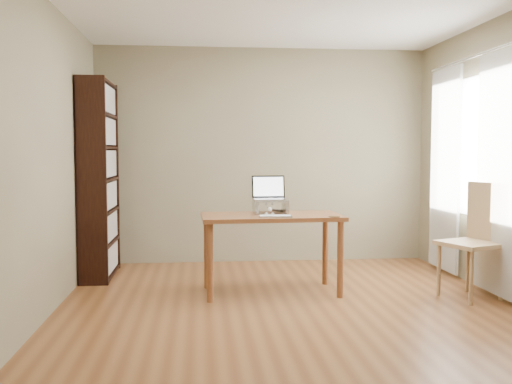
% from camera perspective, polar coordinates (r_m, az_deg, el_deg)
% --- Properties ---
extents(room, '(4.04, 4.54, 2.64)m').
position_cam_1_polar(room, '(4.76, 3.97, 3.51)').
color(room, brown).
rests_on(room, ground).
extents(bookshelf, '(0.30, 0.90, 2.10)m').
position_cam_1_polar(bookshelf, '(6.32, -15.39, 1.21)').
color(bookshelf, black).
rests_on(bookshelf, ground).
extents(curtains, '(0.03, 1.90, 2.25)m').
position_cam_1_polar(curtains, '(6.10, 20.47, 2.14)').
color(curtains, silver).
rests_on(curtains, ground).
extents(desk, '(1.34, 0.71, 0.75)m').
position_cam_1_polar(desk, '(5.42, 1.55, -3.38)').
color(desk, brown).
rests_on(desk, ground).
extents(laptop_stand, '(0.32, 0.25, 0.13)m').
position_cam_1_polar(laptop_stand, '(5.48, 1.45, -1.33)').
color(laptop_stand, silver).
rests_on(laptop_stand, desk).
extents(laptop, '(0.33, 0.28, 0.23)m').
position_cam_1_polar(laptop, '(5.53, 1.38, -0.16)').
color(laptop, silver).
rests_on(laptop, laptop_stand).
extents(keyboard, '(0.31, 0.16, 0.02)m').
position_cam_1_polar(keyboard, '(5.19, 1.95, -2.44)').
color(keyboard, silver).
rests_on(keyboard, desk).
extents(coaster, '(0.11, 0.11, 0.01)m').
position_cam_1_polar(coaster, '(5.26, 7.83, -2.47)').
color(coaster, '#51361B').
rests_on(coaster, desk).
extents(cat, '(0.23, 0.47, 0.14)m').
position_cam_1_polar(cat, '(5.51, 1.17, -1.56)').
color(cat, '#443D36').
rests_on(cat, desk).
extents(chair, '(0.61, 0.61, 1.06)m').
position_cam_1_polar(chair, '(5.62, 21.42, -4.08)').
color(chair, tan).
rests_on(chair, ground).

